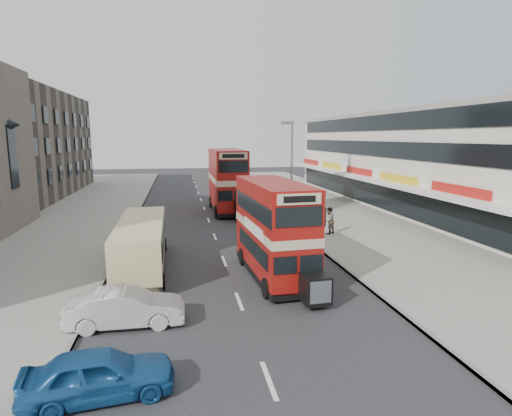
{
  "coord_description": "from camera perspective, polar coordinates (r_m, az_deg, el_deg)",
  "views": [
    {
      "loc": [
        -2.39,
        -14.92,
        6.94
      ],
      "look_at": [
        1.26,
        4.85,
        3.53
      ],
      "focal_mm": 29.66,
      "sensor_mm": 36.0,
      "label": 1
    }
  ],
  "objects": [
    {
      "name": "coach",
      "position": [
        23.09,
        -15.18,
        -4.55
      ],
      "size": [
        2.47,
        9.1,
        2.4
      ],
      "rotation": [
        0.0,
        0.0,
        0.01
      ],
      "color": "black",
      "rests_on": "ground"
    },
    {
      "name": "car_right_b",
      "position": [
        39.08,
        -0.13,
        0.35
      ],
      "size": [
        4.81,
        2.64,
        1.28
      ],
      "primitive_type": "imported",
      "rotation": [
        0.0,
        0.0,
        -1.45
      ],
      "color": "#BF4413",
      "rests_on": "ground"
    },
    {
      "name": "car_left_near",
      "position": [
        12.83,
        -20.42,
        -20.25
      ],
      "size": [
        4.14,
        2.09,
        1.35
      ],
      "primitive_type": "imported",
      "rotation": [
        0.0,
        0.0,
        1.7
      ],
      "color": "#1A508F",
      "rests_on": "ground"
    },
    {
      "name": "car_right_c",
      "position": [
        49.96,
        -2.45,
        2.44
      ],
      "size": [
        4.17,
        1.93,
        1.38
      ],
      "primitive_type": "imported",
      "rotation": [
        0.0,
        0.0,
        -1.5
      ],
      "color": "#5E88BC",
      "rests_on": "ground"
    },
    {
      "name": "bus_main",
      "position": [
        20.8,
        2.47,
        -2.9
      ],
      "size": [
        2.76,
        8.43,
        4.62
      ],
      "rotation": [
        0.0,
        0.0,
        3.2
      ],
      "color": "black",
      "rests_on": "ground"
    },
    {
      "name": "pavement_right",
      "position": [
        38.39,
        11.75,
        -0.88
      ],
      "size": [
        12.0,
        90.0,
        0.15
      ],
      "primitive_type": "cube",
      "color": "gray",
      "rests_on": "ground"
    },
    {
      "name": "kerb_left",
      "position": [
        35.78,
        -16.21,
        -1.82
      ],
      "size": [
        0.2,
        90.0,
        0.16
      ],
      "primitive_type": "cube",
      "color": "gray",
      "rests_on": "ground"
    },
    {
      "name": "kerb_right",
      "position": [
        36.58,
        3.16,
        -1.2
      ],
      "size": [
        0.2,
        90.0,
        0.16
      ],
      "primitive_type": "cube",
      "color": "gray",
      "rests_on": "ground"
    },
    {
      "name": "bus_second",
      "position": [
        39.36,
        -3.87,
        3.75
      ],
      "size": [
        2.81,
        10.09,
        5.56
      ],
      "rotation": [
        0.0,
        0.0,
        3.15
      ],
      "color": "black",
      "rests_on": "ground"
    },
    {
      "name": "ground",
      "position": [
        16.62,
        -1.27,
        -15.04
      ],
      "size": [
        160.0,
        160.0,
        0.0
      ],
      "primitive_type": "plane",
      "color": "#28282B",
      "rests_on": "ground"
    },
    {
      "name": "brick_terrace",
      "position": [
        56.44,
        -31.06,
        7.31
      ],
      "size": [
        14.0,
        28.0,
        12.0
      ],
      "primitive_type": "cube",
      "color": "#66594C",
      "rests_on": "ground"
    },
    {
      "name": "pavement_left",
      "position": [
        36.86,
        -25.37,
        -2.05
      ],
      "size": [
        12.0,
        90.0,
        0.15
      ],
      "primitive_type": "cube",
      "color": "gray",
      "rests_on": "ground"
    },
    {
      "name": "road_surface",
      "position": [
        35.68,
        -6.42,
        -1.64
      ],
      "size": [
        12.0,
        90.0,
        0.01
      ],
      "primitive_type": "cube",
      "color": "#28282B",
      "rests_on": "ground"
    },
    {
      "name": "pedestrian_far",
      "position": [
        47.42,
        3.6,
        2.46
      ],
      "size": [
        1.1,
        0.6,
        1.78
      ],
      "primitive_type": "imported",
      "rotation": [
        0.0,
        0.0,
        0.16
      ],
      "color": "gray",
      "rests_on": "pavement_right"
    },
    {
      "name": "car_right_a",
      "position": [
        32.26,
        2.7,
        -1.54
      ],
      "size": [
        4.88,
        2.14,
        1.4
      ],
      "primitive_type": "imported",
      "rotation": [
        0.0,
        0.0,
        -1.61
      ],
      "color": "#A61024",
      "rests_on": "ground"
    },
    {
      "name": "car_left_front",
      "position": [
        16.72,
        -17.11,
        -12.74
      ],
      "size": [
        4.25,
        1.52,
        1.4
      ],
      "primitive_type": "imported",
      "rotation": [
        0.0,
        0.0,
        1.56
      ],
      "color": "silver",
      "rests_on": "ground"
    },
    {
      "name": "cyclist",
      "position": [
        33.91,
        0.4,
        -0.93
      ],
      "size": [
        0.89,
        1.93,
        2.17
      ],
      "rotation": [
        0.0,
        0.0,
        0.13
      ],
      "color": "gray",
      "rests_on": "ground"
    },
    {
      "name": "commercial_row",
      "position": [
        43.21,
        20.81,
        6.03
      ],
      "size": [
        9.9,
        46.2,
        9.3
      ],
      "color": "silver",
      "rests_on": "ground"
    },
    {
      "name": "street_lamp",
      "position": [
        34.17,
        4.71,
        5.98
      ],
      "size": [
        1.0,
        0.2,
        8.12
      ],
      "color": "slate",
      "rests_on": "ground"
    },
    {
      "name": "pedestrian_near",
      "position": [
        30.16,
        9.81,
        -1.67
      ],
      "size": [
        0.85,
        0.78,
        1.91
      ],
      "primitive_type": "imported",
      "rotation": [
        0.0,
        0.0,
        3.71
      ],
      "color": "gray",
      "rests_on": "pavement_right"
    }
  ]
}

